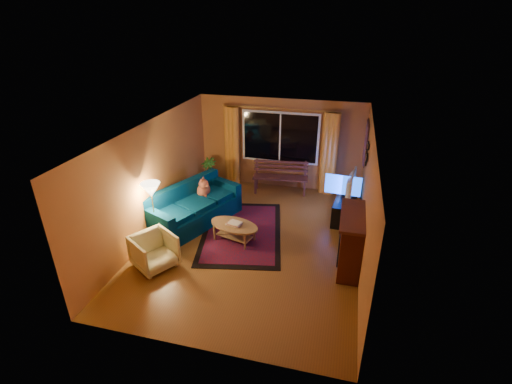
% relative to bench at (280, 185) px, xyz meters
% --- Properties ---
extents(floor, '(4.50, 6.00, 0.02)m').
position_rel_bench_xyz_m(floor, '(-0.11, -2.56, -0.23)').
color(floor, brown).
rests_on(floor, ground).
extents(ceiling, '(4.50, 6.00, 0.02)m').
position_rel_bench_xyz_m(ceiling, '(-0.11, -2.56, 2.29)').
color(ceiling, white).
rests_on(ceiling, ground).
extents(wall_back, '(4.50, 0.02, 2.50)m').
position_rel_bench_xyz_m(wall_back, '(-0.11, 0.45, 1.03)').
color(wall_back, '#B67039').
rests_on(wall_back, ground).
extents(wall_left, '(0.02, 6.00, 2.50)m').
position_rel_bench_xyz_m(wall_left, '(-2.37, -2.56, 1.03)').
color(wall_left, '#B67039').
rests_on(wall_left, ground).
extents(wall_right, '(0.02, 6.00, 2.50)m').
position_rel_bench_xyz_m(wall_right, '(2.15, -2.56, 1.03)').
color(wall_right, '#B67039').
rests_on(wall_right, ground).
extents(window, '(2.00, 0.02, 1.30)m').
position_rel_bench_xyz_m(window, '(-0.11, 0.38, 1.23)').
color(window, black).
rests_on(window, wall_back).
extents(curtain_rod, '(3.20, 0.03, 0.03)m').
position_rel_bench_xyz_m(curtain_rod, '(-0.11, 0.34, 2.03)').
color(curtain_rod, '#BF8C3F').
rests_on(curtain_rod, wall_back).
extents(curtain_left, '(0.36, 0.36, 2.24)m').
position_rel_bench_xyz_m(curtain_left, '(-1.46, 0.32, 0.90)').
color(curtain_left, orange).
rests_on(curtain_left, ground).
extents(curtain_right, '(0.36, 0.36, 2.24)m').
position_rel_bench_xyz_m(curtain_right, '(1.24, 0.32, 0.90)').
color(curtain_right, orange).
rests_on(curtain_right, ground).
extents(bench, '(1.53, 0.61, 0.45)m').
position_rel_bench_xyz_m(bench, '(0.00, 0.00, 0.00)').
color(bench, '#472222').
rests_on(bench, ground).
extents(potted_plant, '(0.60, 0.60, 0.84)m').
position_rel_bench_xyz_m(potted_plant, '(-2.05, -0.07, 0.19)').
color(potted_plant, '#235B1E').
rests_on(potted_plant, ground).
extents(sofa, '(1.82, 2.49, 0.92)m').
position_rel_bench_xyz_m(sofa, '(-1.63, -2.15, 0.24)').
color(sofa, '#012644').
rests_on(sofa, ground).
extents(dog, '(0.34, 0.46, 0.49)m').
position_rel_bench_xyz_m(dog, '(-1.58, -1.63, 0.48)').
color(dog, '#9F513B').
rests_on(dog, sofa).
extents(armchair, '(0.97, 0.99, 0.76)m').
position_rel_bench_xyz_m(armchair, '(-1.73, -3.89, 0.16)').
color(armchair, beige).
rests_on(armchair, ground).
extents(floor_lamp, '(0.31, 0.31, 1.39)m').
position_rel_bench_xyz_m(floor_lamp, '(-2.11, -3.10, 0.47)').
color(floor_lamp, '#BF8C3F').
rests_on(floor_lamp, ground).
extents(rug, '(2.27, 3.06, 0.02)m').
position_rel_bench_xyz_m(rug, '(-0.45, -2.27, -0.21)').
color(rug, maroon).
rests_on(rug, ground).
extents(coffee_table, '(1.37, 1.37, 0.41)m').
position_rel_bench_xyz_m(coffee_table, '(-0.50, -2.63, -0.02)').
color(coffee_table, olive).
rests_on(coffee_table, ground).
extents(tv_console, '(0.58, 1.35, 0.55)m').
position_rel_bench_xyz_m(tv_console, '(1.78, -0.99, 0.05)').
color(tv_console, black).
rests_on(tv_console, ground).
extents(television, '(0.24, 1.06, 0.61)m').
position_rel_bench_xyz_m(television, '(1.78, -0.99, 0.63)').
color(television, black).
rests_on(television, tv_console).
extents(fireplace, '(0.40, 1.20, 1.10)m').
position_rel_bench_xyz_m(fireplace, '(1.94, -2.96, 0.33)').
color(fireplace, maroon).
rests_on(fireplace, ground).
extents(mirror_cluster, '(0.06, 0.60, 0.56)m').
position_rel_bench_xyz_m(mirror_cluster, '(2.10, -1.26, 1.58)').
color(mirror_cluster, black).
rests_on(mirror_cluster, wall_right).
extents(painting, '(0.04, 0.76, 0.96)m').
position_rel_bench_xyz_m(painting, '(2.11, -0.11, 1.43)').
color(painting, '#E7522A').
rests_on(painting, wall_right).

